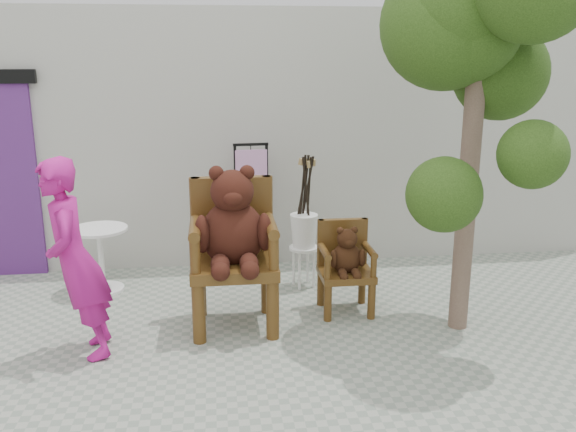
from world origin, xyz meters
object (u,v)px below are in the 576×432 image
object	(u,v)px
chair_small	(346,259)
cafe_table	(101,252)
stool_bucket	(304,230)
display_stand	(252,223)
tree	(477,24)
chair_big	(233,235)
person	(75,260)

from	to	relation	value
chair_small	cafe_table	world-z (taller)	chair_small
cafe_table	stool_bucket	distance (m)	2.19
stool_bucket	chair_small	bearing A→B (deg)	-66.16
stool_bucket	display_stand	bearing A→B (deg)	133.25
display_stand	tree	size ratio (longest dim) A/B	0.43
chair_big	display_stand	xyz separation A→B (m)	(0.26, 1.47, -0.30)
person	stool_bucket	world-z (taller)	person
stool_bucket	tree	world-z (taller)	tree
chair_small	tree	xyz separation A→B (m)	(0.93, -0.54, 2.19)
chair_small	cafe_table	size ratio (longest dim) A/B	1.28
chair_small	tree	size ratio (longest dim) A/B	0.26
stool_bucket	chair_big	bearing A→B (deg)	-131.03
cafe_table	tree	distance (m)	4.33
person	chair_big	bearing A→B (deg)	97.12
person	stool_bucket	xyz separation A→B (m)	(2.10, 1.35, -0.21)
person	tree	xyz separation A→B (m)	(3.34, 0.10, 1.88)
person	cafe_table	xyz separation A→B (m)	(-0.08, 1.48, -0.41)
chair_big	display_stand	bearing A→B (deg)	79.89
display_stand	stool_bucket	bearing A→B (deg)	-51.52
chair_small	stool_bucket	xyz separation A→B (m)	(-0.31, 0.70, 0.11)
person	display_stand	world-z (taller)	person
chair_big	person	xyz separation A→B (m)	(-1.31, -0.44, -0.04)
cafe_table	stool_bucket	xyz separation A→B (m)	(2.18, -0.13, 0.20)
stool_bucket	tree	xyz separation A→B (m)	(1.24, -1.24, 2.08)
chair_big	cafe_table	distance (m)	1.79
person	display_stand	xyz separation A→B (m)	(1.57, 1.91, -0.26)
stool_bucket	tree	distance (m)	2.72
chair_big	tree	xyz separation A→B (m)	(2.03, -0.33, 1.83)
stool_bucket	cafe_table	bearing A→B (deg)	176.60
chair_small	person	xyz separation A→B (m)	(-2.41, -0.65, 0.31)
chair_big	cafe_table	size ratio (longest dim) A/B	2.18
display_stand	tree	xyz separation A→B (m)	(1.77, -1.80, 2.14)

